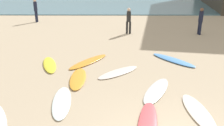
# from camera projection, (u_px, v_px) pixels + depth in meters

# --- Properties ---
(surfboard_0) EXTENTS (1.86, 2.28, 0.09)m
(surfboard_0) POSITION_uv_depth(u_px,v_px,m) (89.00, 61.00, 11.08)
(surfboard_0) COLOR orange
(surfboard_0) RESTS_ON ground_plane
(surfboard_1) EXTENTS (0.83, 2.15, 0.06)m
(surfboard_1) POSITION_uv_depth(u_px,v_px,m) (62.00, 102.00, 7.69)
(surfboard_1) COLOR white
(surfboard_1) RESTS_ON ground_plane
(surfboard_2) EXTENTS (1.92, 2.19, 0.09)m
(surfboard_2) POSITION_uv_depth(u_px,v_px,m) (173.00, 60.00, 11.27)
(surfboard_2) COLOR #5296E2
(surfboard_2) RESTS_ON ground_plane
(surfboard_3) EXTENTS (1.47, 2.21, 0.08)m
(surfboard_3) POSITION_uv_depth(u_px,v_px,m) (156.00, 90.00, 8.41)
(surfboard_3) COLOR silver
(surfboard_3) RESTS_ON ground_plane
(surfboard_4) EXTENTS (0.96, 2.65, 0.08)m
(surfboard_4) POSITION_uv_depth(u_px,v_px,m) (148.00, 126.00, 6.49)
(surfboard_4) COLOR #E1535A
(surfboard_4) RESTS_ON ground_plane
(surfboard_5) EXTENTS (0.75, 2.15, 0.07)m
(surfboard_5) POSITION_uv_depth(u_px,v_px,m) (198.00, 112.00, 7.16)
(surfboard_5) COLOR silver
(surfboard_5) RESTS_ON ground_plane
(surfboard_6) EXTENTS (1.93, 1.79, 0.06)m
(surfboard_6) POSITION_uv_depth(u_px,v_px,m) (118.00, 72.00, 9.93)
(surfboard_6) COLOR silver
(surfboard_6) RESTS_ON ground_plane
(surfboard_7) EXTENTS (1.16, 2.14, 0.09)m
(surfboard_7) POSITION_uv_depth(u_px,v_px,m) (50.00, 65.00, 10.72)
(surfboard_7) COLOR yellow
(surfboard_7) RESTS_ON ground_plane
(surfboard_8) EXTENTS (0.66, 2.07, 0.08)m
(surfboard_8) POSITION_uv_depth(u_px,v_px,m) (78.00, 78.00, 9.34)
(surfboard_8) COLOR gold
(surfboard_8) RESTS_ON ground_plane
(beachgoer_near) EXTENTS (0.31, 0.34, 1.84)m
(beachgoer_near) POSITION_uv_depth(u_px,v_px,m) (36.00, 9.00, 19.46)
(beachgoer_near) COLOR #191E33
(beachgoer_near) RESTS_ON ground_plane
(beachgoer_mid) EXTENTS (0.34, 0.33, 1.68)m
(beachgoer_mid) POSITION_uv_depth(u_px,v_px,m) (129.00, 20.00, 15.81)
(beachgoer_mid) COLOR black
(beachgoer_mid) RESTS_ON ground_plane
(beachgoer_far) EXTENTS (0.32, 0.34, 1.72)m
(beachgoer_far) POSITION_uv_depth(u_px,v_px,m) (201.00, 20.00, 15.60)
(beachgoer_far) COLOR #191E33
(beachgoer_far) RESTS_ON ground_plane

